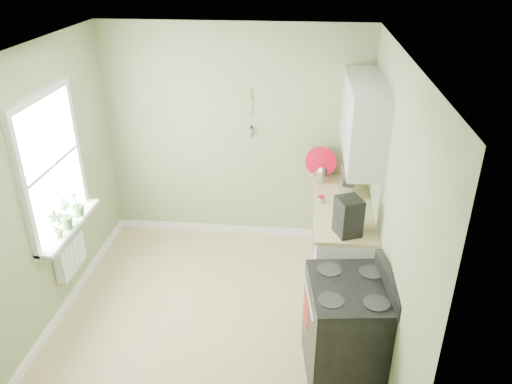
# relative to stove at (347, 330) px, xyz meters

# --- Properties ---
(floor) EXTENTS (3.20, 3.60, 0.02)m
(floor) POSITION_rel_stove_xyz_m (-1.28, 0.51, -0.50)
(floor) COLOR tan
(floor) RESTS_ON ground
(ceiling) EXTENTS (3.20, 3.60, 0.02)m
(ceiling) POSITION_rel_stove_xyz_m (-1.28, 0.51, 2.22)
(ceiling) COLOR white
(ceiling) RESTS_ON wall_back
(wall_back) EXTENTS (3.20, 0.02, 2.70)m
(wall_back) POSITION_rel_stove_xyz_m (-1.28, 2.32, 0.86)
(wall_back) COLOR #8B9A69
(wall_back) RESTS_ON floor
(wall_left) EXTENTS (0.02, 3.60, 2.70)m
(wall_left) POSITION_rel_stove_xyz_m (-2.89, 0.51, 0.86)
(wall_left) COLOR #8B9A69
(wall_left) RESTS_ON floor
(wall_right) EXTENTS (0.02, 3.60, 2.70)m
(wall_right) POSITION_rel_stove_xyz_m (0.33, 0.51, 0.86)
(wall_right) COLOR #8B9A69
(wall_right) RESTS_ON floor
(base_cabinets) EXTENTS (0.60, 1.60, 0.87)m
(base_cabinets) POSITION_rel_stove_xyz_m (0.02, 1.51, -0.05)
(base_cabinets) COLOR silver
(base_cabinets) RESTS_ON floor
(countertop) EXTENTS (0.64, 1.60, 0.04)m
(countertop) POSITION_rel_stove_xyz_m (0.01, 1.51, 0.40)
(countertop) COLOR tan
(countertop) RESTS_ON base_cabinets
(upper_cabinets) EXTENTS (0.35, 1.40, 0.80)m
(upper_cabinets) POSITION_rel_stove_xyz_m (0.15, 1.61, 1.36)
(upper_cabinets) COLOR silver
(upper_cabinets) RESTS_ON wall_right
(window) EXTENTS (0.06, 1.14, 1.44)m
(window) POSITION_rel_stove_xyz_m (-2.86, 0.81, 1.06)
(window) COLOR white
(window) RESTS_ON wall_left
(window_sill) EXTENTS (0.18, 1.14, 0.04)m
(window_sill) POSITION_rel_stove_xyz_m (-2.79, 0.81, 0.39)
(window_sill) COLOR white
(window_sill) RESTS_ON wall_left
(radiator) EXTENTS (0.12, 0.50, 0.35)m
(radiator) POSITION_rel_stove_xyz_m (-2.82, 0.76, 0.06)
(radiator) COLOR white
(radiator) RESTS_ON wall_left
(wall_utensils) EXTENTS (0.02, 0.14, 0.58)m
(wall_utensils) POSITION_rel_stove_xyz_m (-1.08, 2.29, 1.08)
(wall_utensils) COLOR tan
(wall_utensils) RESTS_ON wall_back
(stove) EXTENTS (0.77, 0.86, 1.08)m
(stove) POSITION_rel_stove_xyz_m (0.00, 0.00, 0.00)
(stove) COLOR black
(stove) RESTS_ON floor
(stand_mixer) EXTENTS (0.21, 0.31, 0.36)m
(stand_mixer) POSITION_rel_stove_xyz_m (0.07, 1.77, 0.58)
(stand_mixer) COLOR #B2B2B7
(stand_mixer) RESTS_ON countertop
(kettle) EXTENTS (0.20, 0.12, 0.20)m
(kettle) POSITION_rel_stove_xyz_m (-0.23, 2.04, 0.53)
(kettle) COLOR silver
(kettle) RESTS_ON countertop
(coffee_maker) EXTENTS (0.30, 0.31, 0.38)m
(coffee_maker) POSITION_rel_stove_xyz_m (0.01, 0.91, 0.61)
(coffee_maker) COLOR black
(coffee_maker) RESTS_ON countertop
(red_tray) EXTENTS (0.38, 0.11, 0.37)m
(red_tray) POSITION_rel_stove_xyz_m (-0.23, 2.23, 0.61)
(red_tray) COLOR #A9071D
(red_tray) RESTS_ON countertop
(jar) EXTENTS (0.07, 0.07, 0.08)m
(jar) POSITION_rel_stove_xyz_m (-0.23, 1.53, 0.47)
(jar) COLOR beige
(jar) RESTS_ON countertop
(plant_a) EXTENTS (0.19, 0.18, 0.29)m
(plant_a) POSITION_rel_stove_xyz_m (-2.78, 0.56, 0.56)
(plant_a) COLOR #487236
(plant_a) RESTS_ON window_sill
(plant_b) EXTENTS (0.23, 0.23, 0.32)m
(plant_b) POSITION_rel_stove_xyz_m (-2.78, 0.74, 0.57)
(plant_b) COLOR #487236
(plant_b) RESTS_ON window_sill
(plant_c) EXTENTS (0.21, 0.21, 0.27)m
(plant_c) POSITION_rel_stove_xyz_m (-2.78, 1.02, 0.55)
(plant_c) COLOR #487236
(plant_c) RESTS_ON window_sill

